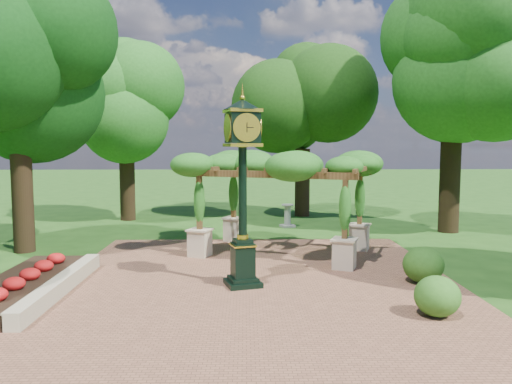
{
  "coord_description": "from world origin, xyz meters",
  "views": [
    {
      "loc": [
        -0.29,
        -10.95,
        3.47
      ],
      "look_at": [
        0.0,
        2.5,
        2.2
      ],
      "focal_mm": 35.0,
      "sensor_mm": 36.0,
      "label": 1
    }
  ],
  "objects": [
    {
      "name": "ground",
      "position": [
        0.0,
        0.0,
        0.0
      ],
      "size": [
        120.0,
        120.0,
        0.0
      ],
      "primitive_type": "plane",
      "color": "#1E4714",
      "rests_on": "ground"
    },
    {
      "name": "brick_plaza",
      "position": [
        0.0,
        1.0,
        0.02
      ],
      "size": [
        10.0,
        12.0,
        0.04
      ],
      "primitive_type": "cube",
      "color": "brown",
      "rests_on": "ground"
    },
    {
      "name": "border_wall",
      "position": [
        -4.6,
        0.5,
        0.2
      ],
      "size": [
        0.35,
        5.0,
        0.4
      ],
      "primitive_type": "cube",
      "color": "#C6B793",
      "rests_on": "ground"
    },
    {
      "name": "flower_bed",
      "position": [
        -5.5,
        0.5,
        0.18
      ],
      "size": [
        1.5,
        5.0,
        0.36
      ],
      "primitive_type": "cube",
      "color": "red",
      "rests_on": "ground"
    },
    {
      "name": "pedestal_clock",
      "position": [
        -0.35,
        1.0,
        2.76
      ],
      "size": [
        1.12,
        1.12,
        4.61
      ],
      "rotation": [
        0.0,
        0.0,
        0.28
      ],
      "color": "black",
      "rests_on": "brick_plaza"
    },
    {
      "name": "pergola",
      "position": [
        0.87,
        4.69,
        2.69
      ],
      "size": [
        6.01,
        4.91,
        3.27
      ],
      "rotation": [
        0.0,
        0.0,
        -0.38
      ],
      "color": "beige",
      "rests_on": "brick_plaza"
    },
    {
      "name": "sundial",
      "position": [
        1.5,
        9.95,
        0.43
      ],
      "size": [
        0.7,
        0.7,
        0.97
      ],
      "rotation": [
        0.0,
        0.0,
        0.37
      ],
      "color": "gray",
      "rests_on": "ground"
    },
    {
      "name": "shrub_front",
      "position": [
        3.56,
        -1.29,
        0.45
      ],
      "size": [
        0.95,
        0.95,
        0.82
      ],
      "primitive_type": "ellipsoid",
      "rotation": [
        0.0,
        0.0,
        0.05
      ],
      "color": "#2C621C",
      "rests_on": "brick_plaza"
    },
    {
      "name": "shrub_mid",
      "position": [
        4.15,
        1.15,
        0.49
      ],
      "size": [
        1.3,
        1.3,
        0.9
      ],
      "primitive_type": "ellipsoid",
      "rotation": [
        0.0,
        0.0,
        -0.37
      ],
      "color": "#265417",
      "rests_on": "brick_plaza"
    },
    {
      "name": "shrub_back",
      "position": [
        3.45,
        5.8,
        0.43
      ],
      "size": [
        1.0,
        1.0,
        0.77
      ],
      "primitive_type": "ellipsoid",
      "rotation": [
        0.0,
        0.0,
        0.18
      ],
      "color": "#31641D",
      "rests_on": "brick_plaza"
    },
    {
      "name": "tree_west_near",
      "position": [
        -7.5,
        5.24,
        5.81
      ],
      "size": [
        4.39,
        4.39,
        8.46
      ],
      "color": "#312213",
      "rests_on": "ground"
    },
    {
      "name": "tree_west_far",
      "position": [
        -5.74,
        12.14,
        5.82
      ],
      "size": [
        3.74,
        3.74,
        8.51
      ],
      "color": "#312113",
      "rests_on": "ground"
    },
    {
      "name": "tree_north",
      "position": [
        2.5,
        13.28,
        5.82
      ],
      "size": [
        4.66,
        4.66,
        8.49
      ],
      "color": "#302013",
      "rests_on": "ground"
    },
    {
      "name": "tree_east_far",
      "position": [
        7.85,
        8.63,
        7.11
      ],
      "size": [
        4.54,
        4.54,
        10.39
      ],
      "color": "black",
      "rests_on": "ground"
    }
  ]
}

